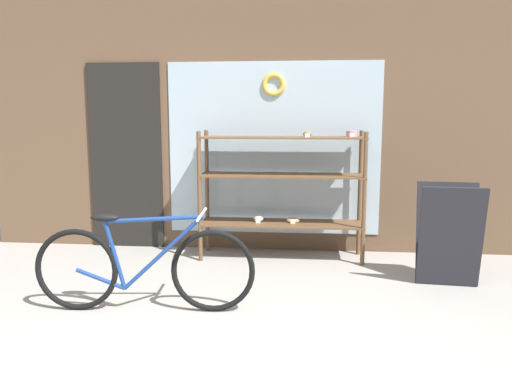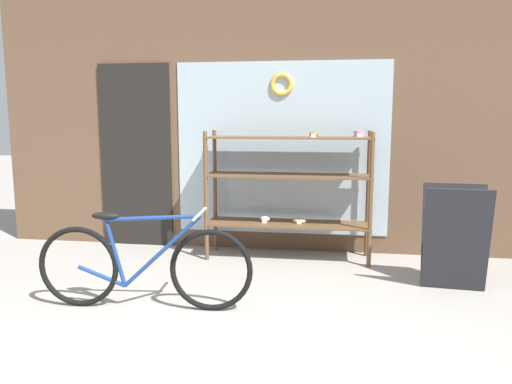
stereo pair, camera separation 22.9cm
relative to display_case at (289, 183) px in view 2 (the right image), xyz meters
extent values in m
plane|color=gray|center=(-0.32, -2.60, -0.82)|extent=(30.00, 30.00, 0.00)
cube|color=brown|center=(-0.32, 0.36, 1.00)|extent=(6.19, 0.08, 3.64)
cube|color=#A3B7C1|center=(-0.12, 0.32, 0.33)|extent=(2.35, 0.02, 1.90)
cube|color=black|center=(-1.81, 0.31, 0.23)|extent=(0.84, 0.03, 2.10)
torus|color=gold|center=(-0.12, 0.30, 1.03)|extent=(0.26, 0.06, 0.26)
cylinder|color=brown|center=(-0.85, -0.20, -0.14)|extent=(0.04, 0.04, 1.36)
cylinder|color=brown|center=(0.83, -0.20, -0.14)|extent=(0.04, 0.04, 1.36)
cylinder|color=brown|center=(-0.85, 0.20, -0.14)|extent=(0.04, 0.04, 1.36)
cylinder|color=brown|center=(0.83, 0.20, -0.14)|extent=(0.04, 0.04, 1.36)
cube|color=brown|center=(-0.01, 0.00, -0.44)|extent=(1.73, 0.45, 0.02)
cube|color=brown|center=(-0.01, 0.00, 0.08)|extent=(1.73, 0.45, 0.02)
cube|color=brown|center=(-0.01, 0.00, 0.47)|extent=(1.73, 0.45, 0.02)
ellipsoid|color=brown|center=(0.25, -0.08, 0.51)|extent=(0.09, 0.08, 0.06)
cube|color=white|center=(0.25, -0.13, 0.50)|extent=(0.05, 0.00, 0.04)
cylinder|color=pink|center=(0.71, 0.10, 0.51)|extent=(0.11, 0.11, 0.06)
cube|color=white|center=(0.71, 0.04, 0.50)|extent=(0.05, 0.00, 0.04)
ellipsoid|color=beige|center=(-0.26, 0.00, -0.40)|extent=(0.10, 0.09, 0.07)
cube|color=white|center=(-0.26, -0.06, -0.41)|extent=(0.05, 0.00, 0.04)
torus|color=tan|center=(0.11, 0.03, -0.41)|extent=(0.14, 0.14, 0.04)
cube|color=white|center=(0.11, -0.05, -0.41)|extent=(0.05, 0.00, 0.04)
torus|color=black|center=(-1.53, -1.63, -0.49)|extent=(0.65, 0.09, 0.65)
torus|color=black|center=(-0.47, -1.56, -0.49)|extent=(0.65, 0.09, 0.65)
cylinder|color=navy|center=(-0.85, -1.59, -0.35)|extent=(0.64, 0.07, 0.60)
cylinder|color=navy|center=(-0.92, -1.59, -0.09)|extent=(0.75, 0.08, 0.07)
cylinder|color=navy|center=(-1.23, -1.61, -0.37)|extent=(0.17, 0.04, 0.54)
cylinder|color=navy|center=(-1.35, -1.62, -0.57)|extent=(0.39, 0.06, 0.18)
ellipsoid|color=black|center=(-1.29, -1.61, -0.08)|extent=(0.23, 0.10, 0.06)
cylinder|color=#B2B2B7|center=(-0.55, -1.56, -0.05)|extent=(0.05, 0.46, 0.02)
cube|color=#232328|center=(1.51, -0.84, -0.36)|extent=(0.55, 0.25, 0.91)
cube|color=#232328|center=(1.52, -0.67, -0.36)|extent=(0.55, 0.25, 0.91)
camera|label=1|loc=(0.22, -5.22, 0.69)|focal=35.00mm
camera|label=2|loc=(0.45, -5.20, 0.69)|focal=35.00mm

